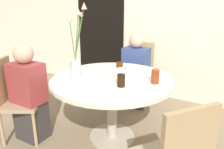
# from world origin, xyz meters

# --- Properties ---
(ground_plane) EXTENTS (16.00, 16.00, 0.00)m
(ground_plane) POSITION_xyz_m (0.00, 0.00, 0.00)
(ground_plane) COLOR #89755B
(wall_back) EXTENTS (8.00, 0.05, 2.60)m
(wall_back) POSITION_xyz_m (0.00, 1.43, 1.30)
(wall_back) COLOR beige
(wall_back) RESTS_ON ground_plane
(doorway_panel) EXTENTS (0.90, 0.01, 2.05)m
(doorway_panel) POSITION_xyz_m (-1.02, 1.40, 1.02)
(doorway_panel) COLOR black
(doorway_panel) RESTS_ON ground_plane
(dining_table) EXTENTS (1.25, 1.25, 0.70)m
(dining_table) POSITION_xyz_m (0.00, 0.00, 0.59)
(dining_table) COLOR silver
(dining_table) RESTS_ON ground_plane
(chair_far_back) EXTENTS (0.45, 0.45, 0.90)m
(chair_far_back) POSITION_xyz_m (-0.13, 1.03, 0.50)
(chair_far_back) COLOR #9E896B
(chair_far_back) RESTS_ON ground_plane
(chair_right_flank) EXTENTS (0.54, 0.54, 0.90)m
(chair_right_flank) POSITION_xyz_m (-0.91, -0.50, 0.50)
(chair_right_flank) COLOR #9E896B
(chair_right_flank) RESTS_ON ground_plane
(birthday_cake) EXTENTS (0.24, 0.24, 0.14)m
(birthday_cake) POSITION_xyz_m (0.13, 0.05, 0.75)
(birthday_cake) COLOR white
(birthday_cake) RESTS_ON dining_table
(flower_vase) EXTENTS (0.17, 0.22, 0.74)m
(flower_vase) POSITION_xyz_m (-0.31, -0.17, 0.94)
(flower_vase) COLOR #B2C6C1
(flower_vase) RESTS_ON dining_table
(side_plate) EXTENTS (0.21, 0.21, 0.01)m
(side_plate) POSITION_xyz_m (-0.44, 0.05, 0.71)
(side_plate) COLOR white
(side_plate) RESTS_ON dining_table
(drink_glass_0) EXTENTS (0.08, 0.08, 0.14)m
(drink_glass_0) POSITION_xyz_m (0.43, 0.08, 0.77)
(drink_glass_0) COLOR maroon
(drink_glass_0) RESTS_ON dining_table
(drink_glass_1) EXTENTS (0.07, 0.07, 0.12)m
(drink_glass_1) POSITION_xyz_m (0.19, -0.16, 0.76)
(drink_glass_1) COLOR black
(drink_glass_1) RESTS_ON dining_table
(drink_glass_2) EXTENTS (0.08, 0.08, 0.12)m
(drink_glass_2) POSITION_xyz_m (-0.01, 0.19, 0.76)
(drink_glass_2) COLOR #51280F
(drink_glass_2) RESTS_ON dining_table
(person_woman) EXTENTS (0.34, 0.24, 1.06)m
(person_woman) POSITION_xyz_m (-0.11, 0.87, 0.49)
(person_woman) COLOR #383333
(person_woman) RESTS_ON ground_plane
(person_guest) EXTENTS (0.34, 0.24, 1.06)m
(person_guest) POSITION_xyz_m (-0.77, -0.42, 0.49)
(person_guest) COLOR #383333
(person_guest) RESTS_ON ground_plane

